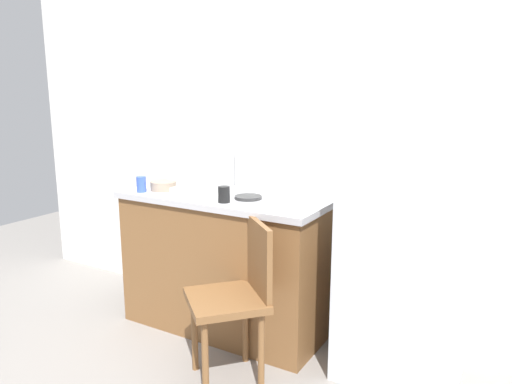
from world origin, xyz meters
The scene contains 11 objects.
back_wall centered at (0.00, 1.00, 1.31)m, with size 4.80×0.10×2.61m, color silver.
cabinet_base centered at (-0.31, 0.65, 0.44)m, with size 1.33×0.60×0.87m, color brown.
countertop centered at (-0.31, 0.65, 0.89)m, with size 1.37×0.64×0.04m, color #B7B7BC.
faucet centered at (-0.40, 0.90, 1.06)m, with size 0.02×0.02×0.30m, color #B7B7BC.
refrigerator centered at (0.84, 0.67, 0.62)m, with size 0.64×0.56×1.24m, color silver.
chair centered at (0.08, 0.16, 0.50)m, with size 0.56×0.56×0.89m.
dish_tray centered at (-0.46, 0.53, 0.94)m, with size 0.28×0.20×0.05m, color white.
terracotta_bowl centered at (-0.76, 0.55, 0.94)m, with size 0.17×0.17×0.06m, color gray.
hotplate centered at (-0.12, 0.60, 0.92)m, with size 0.17×0.17×0.02m, color #2D2D2D.
cup_black centered at (-0.20, 0.45, 0.96)m, with size 0.07×0.07×0.10m, color black.
cup_blue centered at (-0.84, 0.42, 0.97)m, with size 0.06×0.06×0.10m, color blue.
Camera 1 is at (1.41, -1.90, 1.58)m, focal length 34.10 mm.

